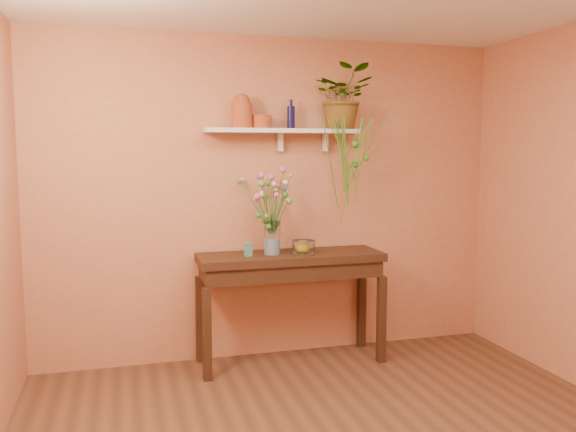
{
  "coord_description": "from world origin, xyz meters",
  "views": [
    {
      "loc": [
        -1.25,
        -2.85,
        1.76
      ],
      "look_at": [
        0.0,
        1.55,
        1.25
      ],
      "focal_mm": 36.8,
      "sensor_mm": 36.0,
      "label": 1
    }
  ],
  "objects": [
    {
      "name": "sideboard",
      "position": [
        0.07,
        1.74,
        0.79
      ],
      "size": [
        1.52,
        0.49,
        0.92
      ],
      "color": "#371D15",
      "rests_on": "ground"
    },
    {
      "name": "glass_vase",
      "position": [
        -0.08,
        1.74,
        1.04
      ],
      "size": [
        0.13,
        0.13,
        0.28
      ],
      "color": "white",
      "rests_on": "sideboard"
    },
    {
      "name": "bouquet",
      "position": [
        -0.1,
        1.74,
        1.4
      ],
      "size": [
        0.47,
        0.44,
        0.55
      ],
      "color": "#386B28",
      "rests_on": "glass_vase"
    },
    {
      "name": "terracotta_jug",
      "position": [
        -0.3,
        1.84,
        2.07
      ],
      "size": [
        0.19,
        0.19,
        0.27
      ],
      "color": "#B64526",
      "rests_on": "wall_shelf"
    },
    {
      "name": "plant_fronds",
      "position": [
        0.6,
        1.7,
        1.72
      ],
      "size": [
        0.63,
        0.31,
        0.88
      ],
      "color": "#3C7727",
      "rests_on": "wall_shelf"
    },
    {
      "name": "lemon",
      "position": [
        0.17,
        1.7,
        0.96
      ],
      "size": [
        0.08,
        0.08,
        0.08
      ],
      "primitive_type": "sphere",
      "color": "yellow",
      "rests_on": "glass_bowl"
    },
    {
      "name": "wall_shelf",
      "position": [
        0.06,
        1.87,
        1.92
      ],
      "size": [
        1.3,
        0.24,
        0.19
      ],
      "color": "white",
      "rests_on": "room"
    },
    {
      "name": "blue_bottle",
      "position": [
        0.12,
        1.89,
        2.04
      ],
      "size": [
        0.08,
        0.08,
        0.24
      ],
      "color": "#100E37",
      "rests_on": "wall_shelf"
    },
    {
      "name": "spider_plant",
      "position": [
        0.57,
        1.86,
        2.2
      ],
      "size": [
        0.59,
        0.54,
        0.53
      ],
      "primitive_type": "imported",
      "rotation": [
        0.0,
        0.0,
        -0.32
      ],
      "color": "#3C7727",
      "rests_on": "wall_shelf"
    },
    {
      "name": "carton",
      "position": [
        -0.29,
        1.69,
        0.97
      ],
      "size": [
        0.07,
        0.06,
        0.11
      ],
      "primitive_type": "cube",
      "rotation": [
        0.0,
        0.0,
        0.35
      ],
      "color": "teal",
      "rests_on": "sideboard"
    },
    {
      "name": "terracotta_pot",
      "position": [
        -0.14,
        1.88,
        1.99
      ],
      "size": [
        0.23,
        0.23,
        0.11
      ],
      "primitive_type": "cylinder",
      "rotation": [
        0.0,
        0.0,
        0.4
      ],
      "color": "#B64526",
      "rests_on": "wall_shelf"
    },
    {
      "name": "glass_bowl",
      "position": [
        0.17,
        1.68,
        0.97
      ],
      "size": [
        0.19,
        0.19,
        0.11
      ],
      "color": "white",
      "rests_on": "sideboard"
    },
    {
      "name": "room",
      "position": [
        0.0,
        0.0,
        1.35
      ],
      "size": [
        4.04,
        4.04,
        2.7
      ],
      "color": "brown",
      "rests_on": "ground"
    }
  ]
}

